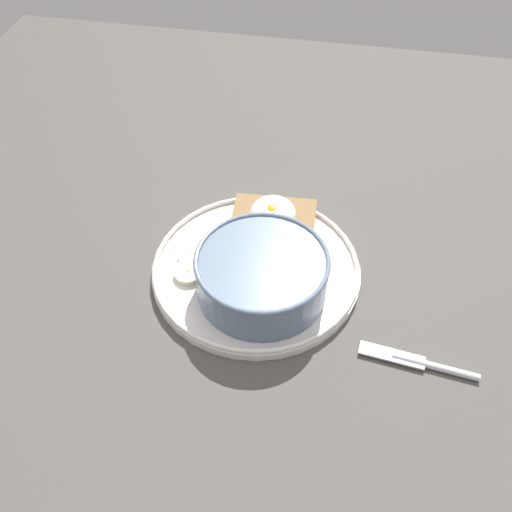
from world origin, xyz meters
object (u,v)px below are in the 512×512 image
banana_slice_front (193,254)px  banana_slice_back (210,243)px  oatmeal_bowl (262,274)px  banana_slice_left (189,272)px  toast_slice (272,228)px  poached_egg (273,215)px  knife (419,362)px

banana_slice_front → banana_slice_back: same height
oatmeal_bowl → banana_slice_left: oatmeal_bowl is taller
toast_slice → banana_slice_front: bearing=-56.2°
poached_egg → banana_slice_left: poached_egg is taller
oatmeal_bowl → banana_slice_left: 9.15cm
oatmeal_bowl → toast_slice: size_ratio=1.35×
poached_egg → knife: bearing=50.0°
toast_slice → banana_slice_left: size_ratio=2.42×
oatmeal_bowl → banana_slice_front: 10.05cm
oatmeal_bowl → toast_slice: oatmeal_bowl is taller
banana_slice_front → banana_slice_left: banana_slice_front is taller
banana_slice_front → toast_slice: bearing=123.8°
knife → oatmeal_bowl: bearing=-108.9°
banana_slice_left → banana_slice_back: banana_slice_back is taller
poached_egg → knife: size_ratio=0.73×
banana_slice_front → knife: size_ratio=0.37×
oatmeal_bowl → knife: 19.41cm
oatmeal_bowl → banana_slice_left: size_ratio=3.27×
oatmeal_bowl → poached_egg: (-9.29, -0.37, 0.54)cm
oatmeal_bowl → poached_egg: 9.31cm
toast_slice → knife: toast_slice is taller
oatmeal_bowl → banana_slice_left: (-0.55, -8.87, -2.20)cm
oatmeal_bowl → banana_slice_front: bearing=-110.7°
banana_slice_left → oatmeal_bowl: bearing=86.4°
banana_slice_left → banana_slice_back: bearing=164.3°
oatmeal_bowl → banana_slice_back: oatmeal_bowl is taller
banana_slice_back → knife: 28.14cm
toast_slice → poached_egg: poached_egg is taller
toast_slice → poached_egg: size_ratio=1.22×
poached_egg → banana_slice_front: poached_egg is taller
poached_egg → oatmeal_bowl: bearing=2.3°
oatmeal_bowl → banana_slice_back: 9.50cm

